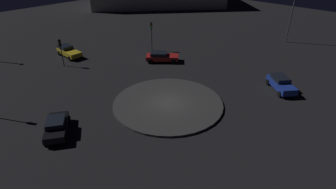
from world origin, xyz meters
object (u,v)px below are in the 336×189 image
Objects in this scene: streetlamp_west at (294,4)px; traffic_light_south at (61,47)px; car_yellow at (68,51)px; traffic_light_southwest at (151,31)px; car_blue at (281,83)px; car_black at (57,126)px; car_red at (161,57)px.

traffic_light_south is at bearing -29.76° from streetlamp_west.
car_yellow is 1.01× the size of traffic_light_southwest.
streetlamp_west reaches higher than car_blue.
streetlamp_west is at bearing -62.59° from car_black.
car_yellow is 19.57m from car_black.
car_red is 13.63m from traffic_light_south.
car_red is 18.97m from car_black.
car_yellow is at bearing 1.76° from car_black.
streetlamp_west is (-39.17, 4.19, 5.52)m from car_black.
car_yellow is at bearing -87.10° from traffic_light_southwest.
car_red is at bearing 10.06° from traffic_light_southwest.
streetlamp_west is at bearing 151.00° from car_blue.
car_red is 23.50m from streetlamp_west.
traffic_light_southwest is (1.04, -20.35, 2.31)m from car_blue.
car_black is at bearing -31.09° from car_yellow.
traffic_light_southwest is at bearing -31.80° from car_black.
car_blue is 1.16× the size of traffic_light_south.
car_black is (18.28, 5.07, -0.00)m from car_red.
car_blue is (-11.34, 27.52, 0.04)m from car_yellow.
car_yellow is at bearing -35.80° from streetlamp_west.
traffic_light_southwest reaches higher than car_blue.
car_black is at bearing -116.09° from car_red.
traffic_light_south is at bearing -70.66° from traffic_light_southwest.
car_blue is 0.99× the size of traffic_light_southwest.
traffic_light_southwest is at bearing -136.96° from car_blue.
traffic_light_south is (12.68, -4.23, -0.43)m from traffic_light_southwest.
car_red is 14.06m from car_yellow.
car_black is at bearing -38.10° from traffic_light_south.
car_red is 0.50× the size of streetlamp_west.
traffic_light_south is (10.38, -8.62, 1.94)m from car_red.
car_blue is 28.21m from traffic_light_south.
traffic_light_southwest is 13.38m from traffic_light_south.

